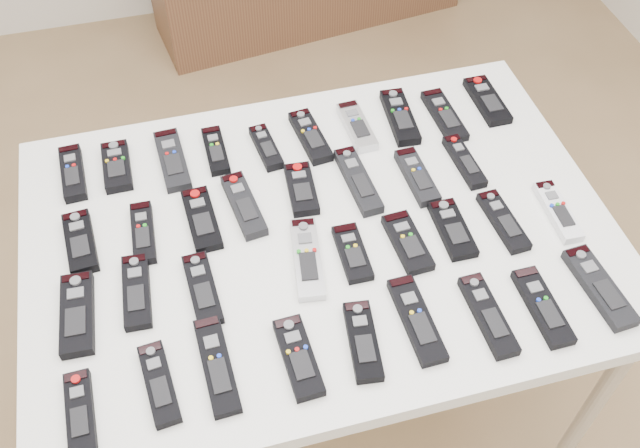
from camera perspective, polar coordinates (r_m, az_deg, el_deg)
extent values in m
plane|color=olive|center=(2.22, -4.51, -11.88)|extent=(4.00, 4.00, 0.00)
cube|color=white|center=(1.54, 0.00, -0.95)|extent=(1.25, 0.88, 0.04)
cylinder|color=beige|center=(1.87, 20.77, -13.82)|extent=(0.04, 0.04, 0.74)
cylinder|color=beige|center=(2.09, -17.99, -2.86)|extent=(0.04, 0.04, 0.74)
cylinder|color=beige|center=(2.22, 11.70, 3.05)|extent=(0.04, 0.04, 0.74)
cube|color=black|center=(1.71, -19.17, 3.86)|extent=(0.06, 0.17, 0.02)
cube|color=black|center=(1.70, -15.95, 4.45)|extent=(0.06, 0.15, 0.02)
cube|color=black|center=(1.69, -11.73, 5.04)|extent=(0.07, 0.19, 0.02)
cube|color=black|center=(1.69, -8.35, 5.83)|extent=(0.05, 0.15, 0.02)
cube|color=black|center=(1.69, -4.33, 6.12)|extent=(0.06, 0.14, 0.02)
cube|color=black|center=(1.71, -0.78, 7.02)|extent=(0.07, 0.18, 0.02)
cube|color=#B7B7BC|center=(1.73, 2.96, 7.79)|extent=(0.06, 0.16, 0.02)
cube|color=black|center=(1.77, 6.41, 8.51)|extent=(0.07, 0.19, 0.02)
cube|color=black|center=(1.79, 9.91, 8.54)|extent=(0.06, 0.18, 0.02)
cube|color=black|center=(1.85, 13.23, 9.59)|extent=(0.06, 0.17, 0.02)
cube|color=black|center=(1.57, -18.62, -1.40)|extent=(0.07, 0.16, 0.02)
cube|color=black|center=(1.55, -13.97, -0.70)|extent=(0.05, 0.16, 0.02)
cube|color=black|center=(1.55, -9.44, 0.38)|extent=(0.07, 0.17, 0.02)
cube|color=black|center=(1.56, -6.11, 1.51)|extent=(0.07, 0.19, 0.02)
cube|color=black|center=(1.59, -1.49, 2.81)|extent=(0.07, 0.15, 0.02)
cube|color=black|center=(1.61, 3.07, 3.48)|extent=(0.06, 0.20, 0.02)
cube|color=black|center=(1.63, 7.77, 3.77)|extent=(0.05, 0.17, 0.02)
cube|color=black|center=(1.68, 11.47, 4.92)|extent=(0.05, 0.17, 0.02)
cube|color=black|center=(1.46, -18.85, -6.83)|extent=(0.07, 0.19, 0.02)
cube|color=black|center=(1.46, -14.46, -5.25)|extent=(0.06, 0.17, 0.02)
cube|color=black|center=(1.44, -9.38, -5.15)|extent=(0.06, 0.17, 0.02)
cube|color=#B7B7BC|center=(1.46, -1.03, -2.77)|extent=(0.08, 0.21, 0.02)
cube|color=black|center=(1.47, 2.60, -2.33)|extent=(0.06, 0.14, 0.02)
cube|color=black|center=(1.50, 7.01, -1.48)|extent=(0.07, 0.16, 0.02)
cube|color=black|center=(1.54, 10.56, -0.41)|extent=(0.06, 0.16, 0.02)
cube|color=black|center=(1.58, 14.45, 0.22)|extent=(0.06, 0.17, 0.02)
cube|color=silver|center=(1.63, 18.48, 0.98)|extent=(0.05, 0.17, 0.02)
cube|color=black|center=(1.36, -18.64, -14.12)|extent=(0.05, 0.16, 0.02)
cube|color=black|center=(1.34, -12.74, -12.36)|extent=(0.06, 0.17, 0.02)
cube|color=black|center=(1.34, -8.25, -11.12)|extent=(0.06, 0.20, 0.02)
cube|color=black|center=(1.34, -1.74, -10.61)|extent=(0.06, 0.17, 0.02)
cube|color=black|center=(1.36, 3.45, -9.34)|extent=(0.07, 0.17, 0.02)
cube|color=black|center=(1.39, 7.74, -7.59)|extent=(0.06, 0.20, 0.02)
cube|color=black|center=(1.42, 13.30, -7.12)|extent=(0.05, 0.19, 0.02)
cube|color=black|center=(1.46, 17.38, -6.33)|extent=(0.05, 0.18, 0.02)
cube|color=black|center=(1.53, 21.46, -4.72)|extent=(0.07, 0.20, 0.02)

